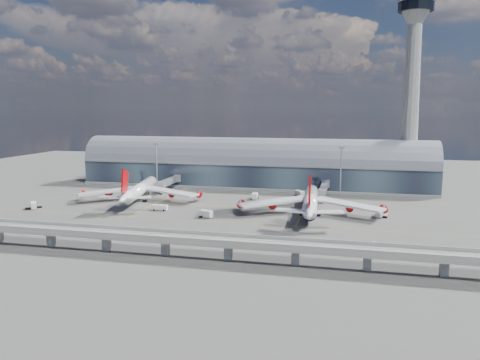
% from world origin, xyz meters
% --- Properties ---
extents(ground, '(500.00, 500.00, 0.00)m').
position_xyz_m(ground, '(0.00, 0.00, 0.00)').
color(ground, '#474744').
rests_on(ground, ground).
extents(taxi_lines, '(200.00, 80.12, 0.01)m').
position_xyz_m(taxi_lines, '(0.00, 22.11, 0.01)').
color(taxi_lines, gold).
rests_on(taxi_lines, ground).
extents(terminal, '(200.00, 30.00, 28.00)m').
position_xyz_m(terminal, '(0.00, 77.99, 11.34)').
color(terminal, '#202735').
rests_on(terminal, ground).
extents(control_tower, '(19.00, 19.00, 103.00)m').
position_xyz_m(control_tower, '(85.00, 83.00, 51.64)').
color(control_tower, gray).
rests_on(control_tower, ground).
extents(guideway, '(220.00, 8.50, 7.20)m').
position_xyz_m(guideway, '(-0.00, -55.00, 5.29)').
color(guideway, gray).
rests_on(guideway, ground).
extents(floodlight_mast_left, '(3.00, 0.70, 25.70)m').
position_xyz_m(floodlight_mast_left, '(-50.00, 55.00, 13.63)').
color(floodlight_mast_left, gray).
rests_on(floodlight_mast_left, ground).
extents(floodlight_mast_right, '(3.00, 0.70, 25.70)m').
position_xyz_m(floodlight_mast_right, '(50.00, 55.00, 13.63)').
color(floodlight_mast_right, gray).
rests_on(floodlight_mast_right, ground).
extents(airliner_left, '(60.70, 63.91, 19.56)m').
position_xyz_m(airliner_left, '(-44.61, 20.99, 5.59)').
color(airliner_left, white).
rests_on(airliner_left, ground).
extents(airliner_right, '(63.52, 66.40, 21.06)m').
position_xyz_m(airliner_right, '(38.71, 11.03, 5.46)').
color(airliner_right, white).
rests_on(airliner_right, ground).
extents(jet_bridge_left, '(4.40, 28.00, 7.25)m').
position_xyz_m(jet_bridge_left, '(-41.51, 53.12, 5.18)').
color(jet_bridge_left, gray).
rests_on(jet_bridge_left, ground).
extents(jet_bridge_right, '(4.40, 32.00, 7.25)m').
position_xyz_m(jet_bridge_right, '(42.10, 51.18, 5.18)').
color(jet_bridge_right, gray).
rests_on(jet_bridge_right, ground).
extents(service_truck_0, '(6.22, 7.00, 2.94)m').
position_xyz_m(service_truck_0, '(-83.63, -5.72, 1.52)').
color(service_truck_0, silver).
rests_on(service_truck_0, ground).
extents(service_truck_1, '(5.79, 3.98, 3.07)m').
position_xyz_m(service_truck_1, '(-2.79, -4.46, 1.55)').
color(service_truck_1, silver).
rests_on(service_truck_1, ground).
extents(service_truck_2, '(7.20, 2.28, 2.60)m').
position_xyz_m(service_truck_2, '(-26.91, 3.84, 1.36)').
color(service_truck_2, silver).
rests_on(service_truck_2, ground).
extents(service_truck_3, '(5.13, 6.50, 2.97)m').
position_xyz_m(service_truck_3, '(67.91, 13.54, 1.52)').
color(service_truck_3, silver).
rests_on(service_truck_3, ground).
extents(service_truck_4, '(3.07, 5.55, 3.10)m').
position_xyz_m(service_truck_4, '(8.94, 38.97, 1.56)').
color(service_truck_4, silver).
rests_on(service_truck_4, ground).
extents(service_truck_5, '(5.54, 6.24, 2.94)m').
position_xyz_m(service_truck_5, '(29.74, 51.76, 1.50)').
color(service_truck_5, silver).
rests_on(service_truck_5, ground).
extents(cargo_train_0, '(4.61, 1.71, 1.54)m').
position_xyz_m(cargo_train_0, '(1.39, -39.52, 0.80)').
color(cargo_train_0, gray).
rests_on(cargo_train_0, ground).
extents(cargo_train_1, '(11.73, 2.32, 1.55)m').
position_xyz_m(cargo_train_1, '(34.15, -35.18, 0.81)').
color(cargo_train_1, gray).
rests_on(cargo_train_1, ground).
extents(cargo_train_2, '(7.76, 5.53, 1.79)m').
position_xyz_m(cargo_train_2, '(60.79, -33.56, 0.93)').
color(cargo_train_2, gray).
rests_on(cargo_train_2, ground).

